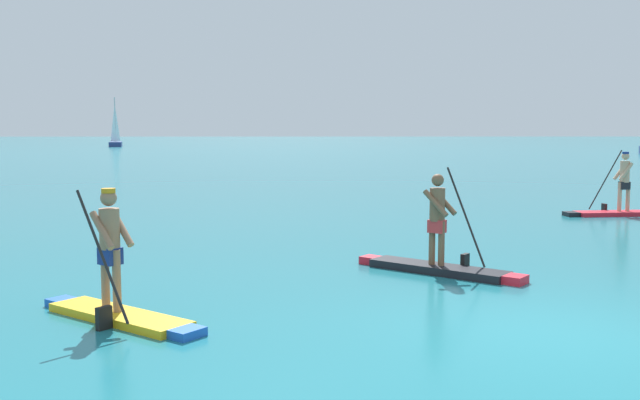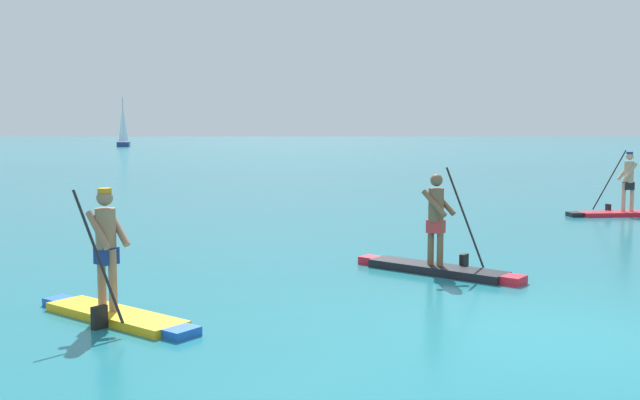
% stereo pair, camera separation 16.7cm
% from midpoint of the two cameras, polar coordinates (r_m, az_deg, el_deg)
% --- Properties ---
extents(ground, '(440.00, 440.00, 0.00)m').
position_cam_midpoint_polar(ground, '(9.17, 17.72, -10.13)').
color(ground, '#1E727F').
extents(paddleboarder_near_left, '(2.48, 2.00, 1.74)m').
position_cam_midpoint_polar(paddleboarder_near_left, '(9.61, -16.53, -6.87)').
color(paddleboarder_near_left, yellow).
rests_on(paddleboarder_near_left, ground).
extents(paddleboarder_mid_center, '(2.63, 2.21, 1.81)m').
position_cam_midpoint_polar(paddleboarder_mid_center, '(12.34, 9.14, -4.21)').
color(paddleboarder_mid_center, black).
rests_on(paddleboarder_mid_center, ground).
extents(paddleboarder_far_right, '(3.61, 0.94, 1.87)m').
position_cam_midpoint_polar(paddleboarder_far_right, '(22.01, 23.00, -0.24)').
color(paddleboarder_far_right, red).
rests_on(paddleboarder_far_right, ground).
extents(sailboat_left_horizon, '(3.05, 6.68, 6.84)m').
position_cam_midpoint_polar(sailboat_left_horizon, '(103.82, -16.11, 4.60)').
color(sailboat_left_horizon, navy).
rests_on(sailboat_left_horizon, ground).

